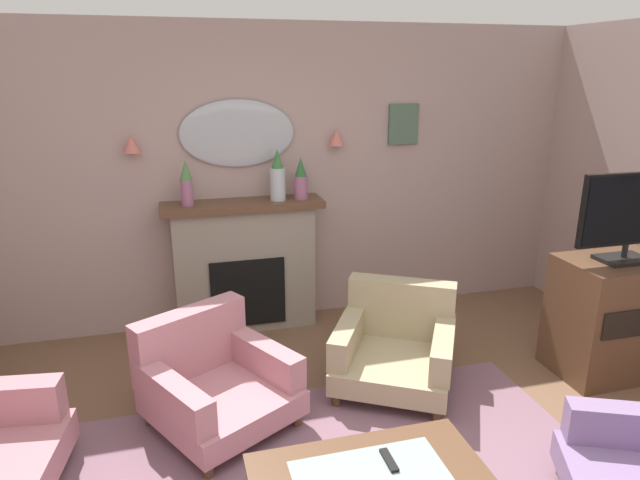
# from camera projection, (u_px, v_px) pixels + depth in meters

# --- Properties ---
(wall_back) EXTENTS (6.85, 0.10, 2.61)m
(wall_back) POSITION_uv_depth(u_px,v_px,m) (258.00, 178.00, 4.86)
(wall_back) COLOR #B29993
(wall_back) RESTS_ON ground
(fireplace) EXTENTS (1.36, 0.36, 1.16)m
(fireplace) POSITION_uv_depth(u_px,v_px,m) (245.00, 267.00, 4.83)
(fireplace) COLOR gray
(fireplace) RESTS_ON ground
(mantel_vase_centre) EXTENTS (0.10, 0.10, 0.37)m
(mantel_vase_centre) POSITION_uv_depth(u_px,v_px,m) (186.00, 183.00, 4.46)
(mantel_vase_centre) COLOR #9E6084
(mantel_vase_centre) RESTS_ON fireplace
(mantel_vase_right) EXTENTS (0.13, 0.13, 0.43)m
(mantel_vase_right) POSITION_uv_depth(u_px,v_px,m) (278.00, 178.00, 4.64)
(mantel_vase_right) COLOR silver
(mantel_vase_right) RESTS_ON fireplace
(mantel_vase_left) EXTENTS (0.12, 0.12, 0.36)m
(mantel_vase_left) POSITION_uv_depth(u_px,v_px,m) (301.00, 180.00, 4.70)
(mantel_vase_left) COLOR #9E6084
(mantel_vase_left) RESTS_ON fireplace
(wall_mirror) EXTENTS (0.96, 0.06, 0.56)m
(wall_mirror) POSITION_uv_depth(u_px,v_px,m) (238.00, 134.00, 4.62)
(wall_mirror) COLOR #B2BCC6
(wall_sconce_left) EXTENTS (0.14, 0.14, 0.14)m
(wall_sconce_left) POSITION_uv_depth(u_px,v_px,m) (131.00, 144.00, 4.38)
(wall_sconce_left) COLOR #D17066
(wall_sconce_right) EXTENTS (0.14, 0.14, 0.14)m
(wall_sconce_right) POSITION_uv_depth(u_px,v_px,m) (336.00, 137.00, 4.80)
(wall_sconce_right) COLOR #D17066
(framed_picture) EXTENTS (0.28, 0.03, 0.36)m
(framed_picture) POSITION_uv_depth(u_px,v_px,m) (403.00, 124.00, 4.99)
(framed_picture) COLOR #4C6B56
(tv_remote) EXTENTS (0.04, 0.16, 0.02)m
(tv_remote) POSITION_uv_depth(u_px,v_px,m) (389.00, 461.00, 2.62)
(tv_remote) COLOR black
(tv_remote) RESTS_ON coffee_table
(armchair_near_fireplace) EXTENTS (1.10, 1.11, 0.71)m
(armchair_near_fireplace) POSITION_uv_depth(u_px,v_px,m) (396.00, 344.00, 4.04)
(armchair_near_fireplace) COLOR tan
(armchair_near_fireplace) RESTS_ON ground
(armchair_beside_couch) EXTENTS (1.10, 1.11, 0.71)m
(armchair_beside_couch) POSITION_uv_depth(u_px,v_px,m) (213.00, 379.00, 3.58)
(armchair_beside_couch) COLOR #B77A84
(armchair_beside_couch) RESTS_ON ground
(tv_cabinet) EXTENTS (0.80, 0.57, 0.90)m
(tv_cabinet) POSITION_uv_depth(u_px,v_px,m) (611.00, 317.00, 4.14)
(tv_cabinet) COLOR brown
(tv_cabinet) RESTS_ON ground
(tv_flatscreen) EXTENTS (0.84, 0.24, 0.65)m
(tv_flatscreen) POSITION_uv_depth(u_px,v_px,m) (631.00, 215.00, 3.89)
(tv_flatscreen) COLOR black
(tv_flatscreen) RESTS_ON tv_cabinet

